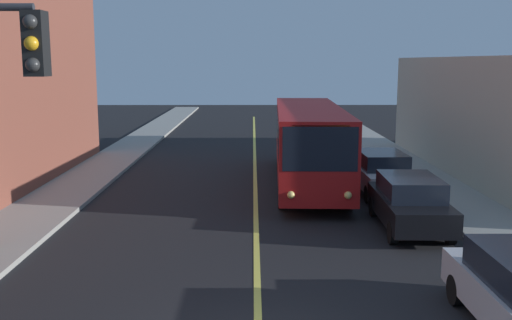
# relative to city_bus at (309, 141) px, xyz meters

# --- Properties ---
(sidewalk_left) EXTENTS (2.50, 90.00, 0.15)m
(sidewalk_left) POSITION_rel_city_bus_xyz_m (-9.45, -4.79, -1.74)
(sidewalk_left) COLOR gray
(sidewalk_left) RESTS_ON ground
(sidewalk_right) EXTENTS (2.50, 90.00, 0.15)m
(sidewalk_right) POSITION_rel_city_bus_xyz_m (5.05, -4.79, -1.74)
(sidewalk_right) COLOR gray
(sidewalk_right) RESTS_ON ground
(lane_stripe_center) EXTENTS (0.16, 60.00, 0.01)m
(lane_stripe_center) POSITION_rel_city_bus_xyz_m (-2.20, 0.21, -1.81)
(lane_stripe_center) COLOR #D8CC4C
(lane_stripe_center) RESTS_ON ground
(city_bus) EXTENTS (2.97, 12.22, 3.20)m
(city_bus) POSITION_rel_city_bus_xyz_m (0.00, 0.00, 0.00)
(city_bus) COLOR maroon
(city_bus) RESTS_ON ground
(parked_car_black) EXTENTS (1.91, 4.44, 1.62)m
(parked_car_black) POSITION_rel_city_bus_xyz_m (2.44, -6.71, -0.98)
(parked_car_black) COLOR black
(parked_car_black) RESTS_ON ground
(parked_car_white) EXTENTS (1.89, 4.44, 1.62)m
(parked_car_white) POSITION_rel_city_bus_xyz_m (2.63, -1.84, -0.98)
(parked_car_white) COLOR silver
(parked_car_white) RESTS_ON ground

